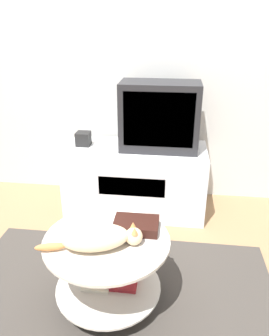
# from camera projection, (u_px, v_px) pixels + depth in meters

# --- Properties ---
(ground_plane) EXTENTS (12.00, 12.00, 0.00)m
(ground_plane) POSITION_uv_depth(u_px,v_px,m) (116.00, 293.00, 2.07)
(ground_plane) COLOR #93704C
(wall_back) EXTENTS (8.00, 0.05, 2.60)m
(wall_back) POSITION_uv_depth(u_px,v_px,m) (141.00, 55.00, 2.81)
(wall_back) COLOR silver
(wall_back) RESTS_ON ground_plane
(rug) EXTENTS (1.99, 1.13, 0.02)m
(rug) POSITION_uv_depth(u_px,v_px,m) (116.00, 292.00, 2.07)
(rug) COLOR #3D3833
(rug) RESTS_ON ground_plane
(tv_stand) EXTENTS (1.21, 0.54, 0.58)m
(tv_stand) POSITION_uv_depth(u_px,v_px,m) (136.00, 179.00, 2.91)
(tv_stand) COLOR white
(tv_stand) RESTS_ON ground_plane
(tv) EXTENTS (0.64, 0.34, 0.56)m
(tv) POSITION_uv_depth(u_px,v_px,m) (160.00, 116.00, 2.67)
(tv) COLOR #232326
(tv) RESTS_ON tv_stand
(speaker) EXTENTS (0.12, 0.12, 0.12)m
(speaker) POSITION_uv_depth(u_px,v_px,m) (83.00, 139.00, 2.83)
(speaker) COLOR black
(speaker) RESTS_ON tv_stand
(coffee_table) EXTENTS (0.71, 0.71, 0.45)m
(coffee_table) POSITION_uv_depth(u_px,v_px,m) (108.00, 263.00, 1.88)
(coffee_table) COLOR #B2B2B7
(coffee_table) RESTS_ON rug
(dvd_box) EXTENTS (0.26, 0.17, 0.06)m
(dvd_box) POSITION_uv_depth(u_px,v_px,m) (136.00, 225.00, 1.88)
(dvd_box) COLOR black
(dvd_box) RESTS_ON coffee_table
(cat) EXTENTS (0.56, 0.27, 0.13)m
(cat) POSITION_uv_depth(u_px,v_px,m) (98.00, 238.00, 1.72)
(cat) COLOR beige
(cat) RESTS_ON coffee_table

